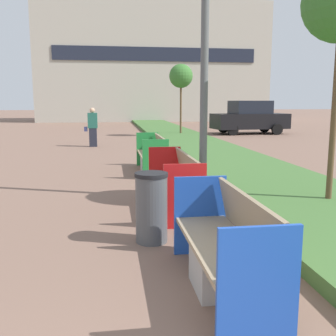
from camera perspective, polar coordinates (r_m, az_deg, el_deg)
The scene contains 9 objects.
planter_grass_strip at distance 13.03m, azimuth 6.56°, elevation 1.99°, with size 2.80×120.00×0.18m.
building_backdrop at distance 39.09m, azimuth -2.29°, elevation 14.83°, with size 21.20×6.79×10.74m.
bench_blue_frame at distance 3.89m, azimuth 8.31°, elevation -12.18°, with size 0.65×1.91×0.94m.
bench_red_frame at distance 6.66m, azimuth 1.09°, elevation -2.82°, with size 0.65×2.16×0.94m.
bench_green_frame at distance 10.21m, azimuth -2.25°, elevation 1.53°, with size 0.65×2.13×0.94m.
litter_bin at distance 5.08m, azimuth -2.41°, elevation -5.73°, with size 0.43×0.43×0.91m.
sapling_tree_far at distance 20.70m, azimuth 1.89°, elevation 13.14°, with size 1.22×1.22×3.72m.
pedestrian_walking at distance 16.21m, azimuth -10.90°, elevation 5.84°, with size 0.53×0.24×1.57m.
parked_car_distant at distance 22.82m, azimuth 11.79°, elevation 7.17°, with size 4.36×2.20×1.86m.
Camera 1 is at (-0.13, -0.49, 1.80)m, focal length 42.00 mm.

